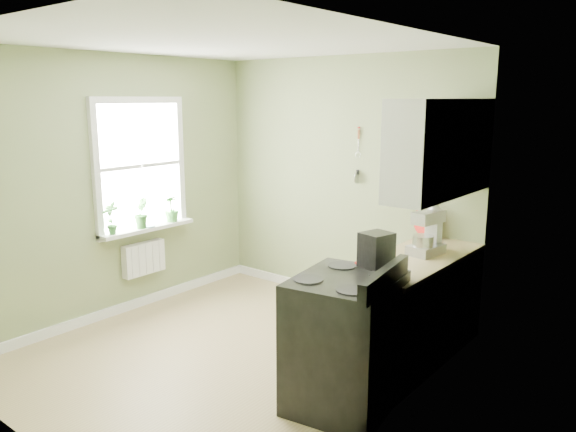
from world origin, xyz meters
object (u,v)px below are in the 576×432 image
Objects in this scene: stand_mixer at (428,234)px; kettle at (433,229)px; coffee_maker at (376,256)px; stove at (345,341)px.

stand_mixer reaches higher than kettle.
stand_mixer is 0.86m from coffee_maker.
kettle is (-0.16, 1.79, 0.50)m from stove.
stove is 3.21× the size of coffee_maker.
stand_mixer is at bearing -70.16° from kettle.
coffee_maker is (-0.02, -0.86, -0.02)m from stand_mixer.
kettle is (-0.20, 0.56, -0.09)m from stand_mixer.
stove is 2.63× the size of stand_mixer.
coffee_maker is (0.18, -1.42, 0.07)m from kettle.
stand_mixer is 2.28× the size of kettle.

